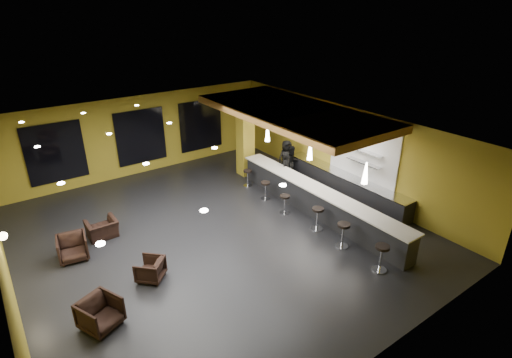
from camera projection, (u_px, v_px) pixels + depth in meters
floor at (217, 234)px, 13.57m from camera, size 12.00×13.00×0.10m
ceiling at (212, 133)px, 12.09m from camera, size 12.00×13.00×0.10m
wall_back at (140, 135)px, 17.67m from camera, size 12.00×0.10×3.50m
wall_front at (380, 300)px, 7.99m from camera, size 12.00×0.10×3.50m
wall_right at (345, 149)px, 16.05m from camera, size 0.10×13.00×3.50m
wood_soffit at (291, 112)px, 15.03m from camera, size 3.60×8.00×0.28m
window_left at (55, 153)px, 15.75m from camera, size 2.20×0.06×2.40m
window_center at (141, 137)px, 17.61m from camera, size 2.20×0.06×2.40m
window_right at (201, 125)px, 19.21m from camera, size 2.20×0.06×2.40m
tile_backsplash at (363, 150)px, 15.16m from camera, size 0.06×3.20×2.40m
bar_counter at (317, 202)px, 14.55m from camera, size 0.60×8.00×1.00m
bar_top at (318, 189)px, 14.33m from camera, size 0.78×8.10×0.05m
prep_counter at (344, 185)px, 16.01m from camera, size 0.70×6.00×0.86m
prep_top at (345, 175)px, 15.82m from camera, size 0.72×6.00×0.03m
wall_shelf_lower at (364, 163)px, 15.10m from camera, size 0.30×1.50×0.03m
wall_shelf_upper at (365, 151)px, 14.92m from camera, size 0.30×1.50×0.03m
column at (245, 137)px, 17.43m from camera, size 0.60×0.60×3.50m
wall_sconce at (3, 236)px, 10.05m from camera, size 0.22×0.22×0.22m
pendant_0 at (365, 173)px, 12.31m from camera, size 0.20×0.20×0.70m
pendant_1 at (310, 150)px, 14.16m from camera, size 0.20×0.20×0.70m
pendant_2 at (268, 133)px, 16.00m from camera, size 0.20×0.20×0.70m
staff_a at (286, 170)px, 16.42m from camera, size 0.69×0.57×1.62m
staff_b at (292, 163)px, 17.35m from camera, size 0.81×0.68×1.50m
staff_c at (286, 158)px, 17.63m from camera, size 0.88×0.66×1.64m
armchair_a at (100, 313)px, 9.54m from camera, size 1.11×1.13×0.79m
armchair_b at (150, 269)px, 11.21m from camera, size 1.00×1.00×0.65m
armchair_c at (73, 248)px, 12.07m from camera, size 0.95×0.97×0.78m
armchair_d at (102, 229)px, 13.21m from camera, size 0.95×0.84×0.62m
bar_stool_0 at (381, 255)px, 11.47m from camera, size 0.43×0.43×0.85m
bar_stool_1 at (343, 232)px, 12.59m from camera, size 0.43×0.43×0.84m
bar_stool_2 at (317, 216)px, 13.56m from camera, size 0.42×0.42×0.82m
bar_stool_3 at (285, 202)px, 14.61m from camera, size 0.37×0.37×0.74m
bar_stool_4 at (266, 188)px, 15.64m from camera, size 0.38×0.38×0.74m
bar_stool_5 at (248, 176)px, 16.76m from camera, size 0.37×0.37×0.73m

